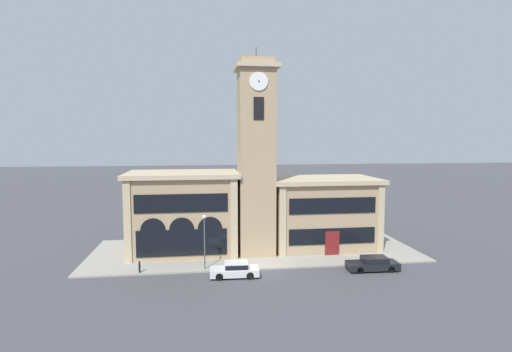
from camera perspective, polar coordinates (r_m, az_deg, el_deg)
name	(u,v)px	position (r m, az deg, el deg)	size (l,w,h in m)	color
ground_plane	(264,270)	(38.17, 1.12, -13.29)	(300.00, 300.00, 0.00)	#424247
sidewalk_kerb	(255,250)	(44.16, -0.18, -10.59)	(34.66, 12.72, 0.15)	gray
clock_tower	(256,158)	(41.42, 0.02, 2.56)	(4.34, 4.34, 21.43)	tan
town_hall_left_wing	(183,212)	(43.54, -10.35, -5.10)	(11.73, 7.98, 8.67)	tan
town_hall_right_wing	(322,212)	(45.56, 9.42, -5.14)	(11.91, 7.98, 7.86)	tan
parked_car_near	(235,269)	(36.28, -3.01, -13.14)	(4.35, 1.97, 1.33)	silver
parked_car_mid	(373,263)	(39.42, 16.40, -11.87)	(4.78, 1.93, 1.29)	black
street_lamp	(204,233)	(37.36, -7.38, -8.08)	(0.36, 0.36, 5.09)	#4C4C51
bollard	(140,267)	(38.37, -16.31, -12.36)	(0.18, 0.18, 1.06)	black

